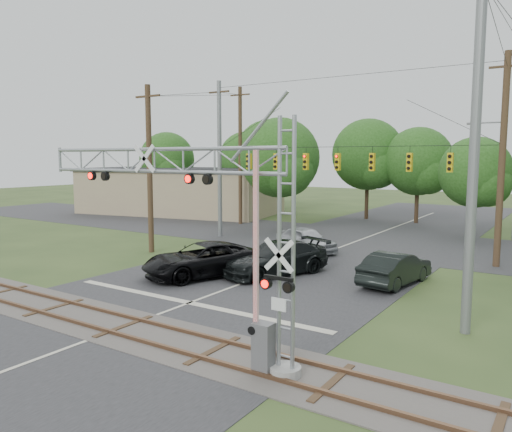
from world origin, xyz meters
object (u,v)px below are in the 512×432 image
Objects in this scene: crossing_gantry at (198,213)px; streetlight at (497,177)px; pickup_black at (203,260)px; commercial_building at (181,190)px; car_dark at (276,258)px; traffic_signal_span at (351,161)px; sedan_silver at (306,240)px.

streetlight reaches higher than crossing_gantry.
pickup_black is at bearing 128.87° from crossing_gantry.
crossing_gantry is at bearing -101.23° from streetlight.
commercial_building is 2.64× the size of streetlight.
commercial_building is at bearing 162.98° from car_dark.
crossing_gantry is 0.45× the size of commercial_building.
commercial_building is 31.84m from streetlight.
sedan_silver is at bearing -137.76° from traffic_signal_span.
commercial_building reaches higher than car_dark.
car_dark is at bearing -142.32° from sedan_silver.
commercial_building is at bearing 171.24° from streetlight.
pickup_black is 0.73× the size of streetlight.
streetlight reaches higher than commercial_building.
traffic_signal_span is 5.71m from sedan_silver.
traffic_signal_span is 2.31× the size of streetlight.
car_dark is (2.88, 2.29, 0.00)m from pickup_black.
traffic_signal_span reaches higher than commercial_building.
crossing_gantry is 1.65× the size of pickup_black.
traffic_signal_span reaches higher than crossing_gantry.
pickup_black is at bearing -57.33° from commercial_building.
crossing_gantry is 18.64m from traffic_signal_span.
pickup_black is 3.68m from car_dark.
commercial_building reaches higher than sedan_silver.
pickup_black is 8.70m from sedan_silver.
crossing_gantry is 39.31m from commercial_building.
crossing_gantry is at bearing -139.34° from sedan_silver.
commercial_building is (-23.72, 10.50, -3.34)m from traffic_signal_span.
car_dark is at bearing -50.27° from commercial_building.
crossing_gantry is at bearing -58.65° from commercial_building.
crossing_gantry is at bearing -81.02° from traffic_signal_span.
traffic_signal_span is at bearing -35.21° from commercial_building.
streetlight reaches higher than pickup_black.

